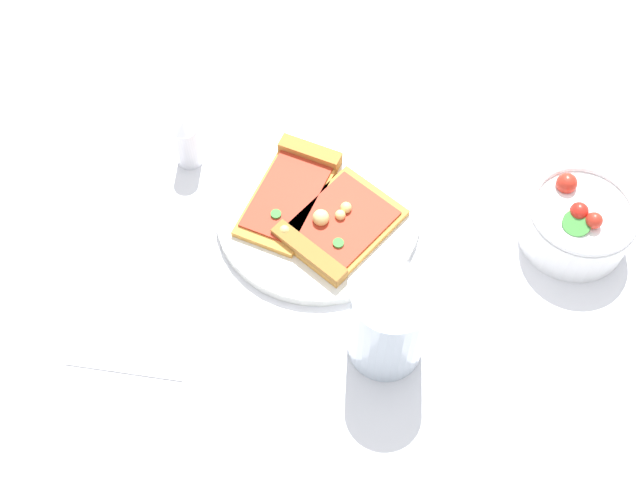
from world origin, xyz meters
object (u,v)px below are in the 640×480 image
(pizza_slice_near, at_px, (293,187))
(salad_bowl, at_px, (577,222))
(plate, at_px, (318,212))
(soda_glass, at_px, (388,324))
(pepper_shaker, at_px, (187,142))
(paper_napkin, at_px, (138,325))
(pizza_slice_far, at_px, (335,229))

(pizza_slice_near, height_order, salad_bowl, salad_bowl)
(plate, bearing_deg, soda_glass, 20.39)
(pizza_slice_near, bearing_deg, soda_glass, 24.97)
(pepper_shaker, bearing_deg, soda_glass, 39.98)
(salad_bowl, height_order, paper_napkin, salad_bowl)
(pizza_slice_near, distance_m, soda_glass, 0.23)
(soda_glass, relative_size, pepper_shaker, 1.63)
(soda_glass, xyz_separation_m, pepper_shaker, (-0.26, -0.22, -0.02))
(pizza_slice_far, bearing_deg, soda_glass, 18.42)
(plate, relative_size, pizza_slice_near, 1.45)
(pizza_slice_near, bearing_deg, paper_napkin, -46.96)
(pizza_slice_near, distance_m, pepper_shaker, 0.14)
(pizza_slice_near, xyz_separation_m, salad_bowl, (0.07, 0.33, 0.01))
(pepper_shaker, bearing_deg, paper_napkin, -12.32)
(salad_bowl, xyz_separation_m, paper_napkin, (0.09, -0.50, -0.03))
(pizza_slice_far, distance_m, pepper_shaker, 0.21)
(pizza_slice_near, height_order, paper_napkin, pizza_slice_near)
(pizza_slice_far, height_order, salad_bowl, salad_bowl)
(soda_glass, height_order, pepper_shaker, soda_glass)
(pizza_slice_near, relative_size, salad_bowl, 1.34)
(plate, bearing_deg, pizza_slice_near, -133.62)
(soda_glass, bearing_deg, pizza_slice_near, -155.03)
(soda_glass, bearing_deg, pepper_shaker, -140.02)
(plate, relative_size, salad_bowl, 1.95)
(pizza_slice_far, distance_m, soda_glass, 0.15)
(pizza_slice_far, xyz_separation_m, soda_glass, (0.14, 0.05, 0.04))
(pizza_slice_near, bearing_deg, pizza_slice_far, 37.83)
(plate, bearing_deg, paper_napkin, -56.44)
(salad_bowl, relative_size, pepper_shaker, 1.69)
(pizza_slice_far, bearing_deg, pepper_shaker, -125.00)
(plate, bearing_deg, salad_bowl, 81.71)
(pizza_slice_near, xyz_separation_m, paper_napkin, (0.17, -0.18, -0.02))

